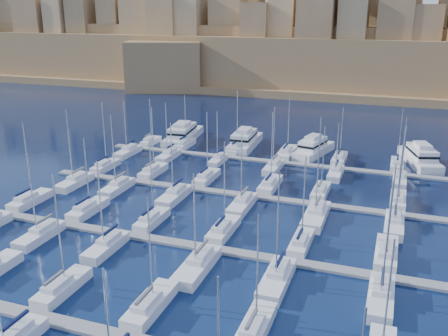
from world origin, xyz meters
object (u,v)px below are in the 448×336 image
at_px(sailboat_2, 62,287).
at_px(motor_yacht_c, 313,148).
at_px(motor_yacht_a, 183,134).
at_px(sailboat_4, 255,328).
at_px(motor_yacht_d, 420,157).
at_px(motor_yacht_b, 245,141).

distance_m(sailboat_2, motor_yacht_c, 71.79).
bearing_deg(motor_yacht_c, motor_yacht_a, 176.68).
xyz_separation_m(sailboat_4, motor_yacht_c, (-5.89, 69.29, 0.98)).
bearing_deg(motor_yacht_a, motor_yacht_c, -3.32).
bearing_deg(sailboat_4, motor_yacht_d, 75.87).
height_order(sailboat_2, motor_yacht_d, sailboat_2).
relative_size(motor_yacht_c, motor_yacht_d, 0.89).
height_order(sailboat_2, motor_yacht_a, sailboat_2).
distance_m(motor_yacht_a, motor_yacht_b, 17.10).
bearing_deg(motor_yacht_b, sailboat_4, -71.82).
xyz_separation_m(sailboat_2, sailboat_4, (24.48, 0.04, -0.01)).
bearing_deg(motor_yacht_b, motor_yacht_a, 177.08).
bearing_deg(sailboat_4, motor_yacht_c, 94.86).
relative_size(sailboat_4, motor_yacht_a, 0.71).
relative_size(sailboat_2, motor_yacht_c, 0.99).
relative_size(motor_yacht_b, motor_yacht_c, 1.12).
xyz_separation_m(motor_yacht_c, motor_yacht_d, (23.54, 0.86, -0.00)).
height_order(sailboat_2, motor_yacht_b, sailboat_2).
bearing_deg(motor_yacht_c, sailboat_4, -85.14).
bearing_deg(motor_yacht_c, motor_yacht_b, 176.29).
bearing_deg(motor_yacht_d, motor_yacht_c, -177.92).
distance_m(sailboat_2, motor_yacht_b, 70.48).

